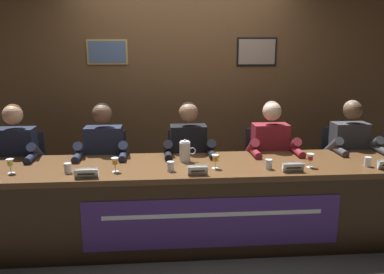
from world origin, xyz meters
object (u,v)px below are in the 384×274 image
object	(u,v)px
chair_right	(266,172)
panelist_far_left	(15,158)
juice_glass_right	(310,158)
water_cup_right	(269,165)
juice_glass_far_left	(10,163)
water_pitcher_central	(185,151)
panelist_left	(103,156)
water_cup_left	(68,169)
nameplate_left	(86,173)
water_cup_far_right	(368,162)
chair_far_right	(341,170)
chair_far_left	(24,179)
nameplate_right	(293,167)
juice_glass_center	(215,159)
chair_center	(188,174)
panelist_center	(189,154)
panelist_right	(272,153)
nameplate_center	(198,170)
water_cup_center	(171,167)
juice_glass_left	(115,162)
chair_left	(107,176)
panelist_far_right	(352,151)
conference_table	(193,191)

from	to	relation	value
chair_right	panelist_far_left	bearing A→B (deg)	-175.49
juice_glass_right	water_cup_right	distance (m)	0.38
juice_glass_far_left	chair_right	bearing A→B (deg)	17.04
juice_glass_right	water_pitcher_central	world-z (taller)	water_pitcher_central
panelist_left	water_cup_left	bearing A→B (deg)	-110.96
nameplate_left	water_cup_far_right	world-z (taller)	water_cup_far_right
juice_glass_right	chair_far_right	distance (m)	1.08
chair_far_left	nameplate_right	bearing A→B (deg)	-19.15
juice_glass_center	juice_glass_right	distance (m)	0.83
panelist_far_left	chair_center	world-z (taller)	panelist_far_left
panelist_center	panelist_right	world-z (taller)	same
chair_center	nameplate_right	bearing A→B (deg)	-46.41
chair_right	juice_glass_right	size ratio (longest dim) A/B	7.30
nameplate_center	water_cup_center	distance (m)	0.25
water_cup_center	chair_right	size ratio (longest dim) A/B	0.09
juice_glass_left	chair_center	size ratio (longest dim) A/B	0.14
chair_left	water_cup_center	bearing A→B (deg)	-50.23
water_cup_center	panelist_right	size ratio (longest dim) A/B	0.07
nameplate_center	panelist_far_right	distance (m)	1.81
nameplate_left	conference_table	bearing A→B (deg)	12.65
juice_glass_far_left	nameplate_center	bearing A→B (deg)	-6.22
panelist_center	juice_glass_far_left	bearing A→B (deg)	-160.97
nameplate_center	water_cup_far_right	bearing A→B (deg)	4.44
panelist_far_left	panelist_right	distance (m)	2.53
juice_glass_center	chair_right	xyz separation A→B (m)	(0.65, 0.73, -0.38)
juice_glass_center	nameplate_right	distance (m)	0.66
chair_left	water_pitcher_central	world-z (taller)	water_pitcher_central
water_cup_right	conference_table	bearing A→B (deg)	173.02
nameplate_center	chair_center	bearing A→B (deg)	91.40
conference_table	chair_far_right	world-z (taller)	chair_far_right
panelist_left	panelist_far_right	size ratio (longest dim) A/B	1.00
chair_right	panelist_far_right	world-z (taller)	panelist_far_right
panelist_far_left	nameplate_left	distance (m)	1.07
panelist_right	panelist_left	bearing A→B (deg)	180.00
nameplate_left	chair_center	size ratio (longest dim) A/B	0.21
juice_glass_far_left	juice_glass_right	size ratio (longest dim) A/B	1.00
chair_far_right	panelist_far_right	xyz separation A→B (m)	(0.00, -0.20, 0.28)
chair_right	chair_left	bearing A→B (deg)	180.00
panelist_left	panelist_center	world-z (taller)	same
chair_center	juice_glass_right	world-z (taller)	chair_center
conference_table	juice_glass_left	xyz separation A→B (m)	(-0.67, -0.06, 0.30)
panelist_right	juice_glass_right	distance (m)	0.60
panelist_far_right	nameplate_center	bearing A→B (deg)	-157.30
chair_center	panelist_right	distance (m)	0.91
chair_center	juice_glass_right	size ratio (longest dim) A/B	7.30
nameplate_left	chair_right	world-z (taller)	chair_right
juice_glass_far_left	nameplate_left	bearing A→B (deg)	-14.96
water_cup_left	panelist_right	distance (m)	1.98
water_cup_right	panelist_far_right	size ratio (longest dim) A/B	0.07
water_cup_left	water_cup_right	world-z (taller)	same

